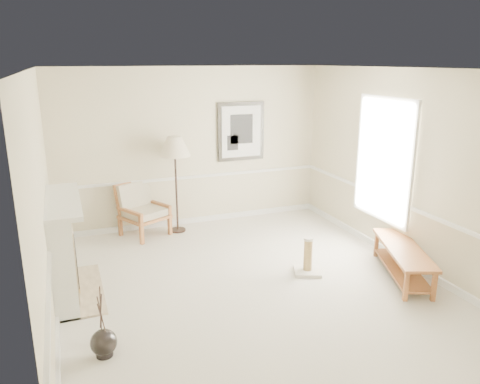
% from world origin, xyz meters
% --- Properties ---
extents(ground, '(5.50, 5.50, 0.00)m').
position_xyz_m(ground, '(0.00, 0.00, 0.00)').
color(ground, silver).
rests_on(ground, ground).
extents(room, '(5.04, 5.54, 2.92)m').
position_xyz_m(room, '(0.14, 0.08, 1.87)').
color(room, beige).
rests_on(room, ground).
extents(fireplace, '(0.64, 1.64, 1.31)m').
position_xyz_m(fireplace, '(-2.34, 0.60, 0.64)').
color(fireplace, white).
rests_on(fireplace, ground).
extents(floor_vase, '(0.28, 0.28, 0.82)m').
position_xyz_m(floor_vase, '(-2.02, -0.98, 0.15)').
color(floor_vase, black).
rests_on(floor_vase, ground).
extents(armchair, '(0.96, 0.98, 0.92)m').
position_xyz_m(armchair, '(-1.04, 2.49, 0.50)').
color(armchair, brown).
rests_on(armchair, ground).
extents(floor_lamp, '(0.69, 0.69, 1.73)m').
position_xyz_m(floor_lamp, '(-0.41, 2.40, 1.51)').
color(floor_lamp, black).
rests_on(floor_lamp, ground).
extents(bench, '(1.02, 1.62, 0.45)m').
position_xyz_m(bench, '(2.15, -0.57, 0.30)').
color(bench, brown).
rests_on(bench, ground).
extents(scratching_post, '(0.50, 0.50, 0.55)m').
position_xyz_m(scratching_post, '(0.95, 0.02, 0.17)').
color(scratching_post, silver).
rests_on(scratching_post, ground).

